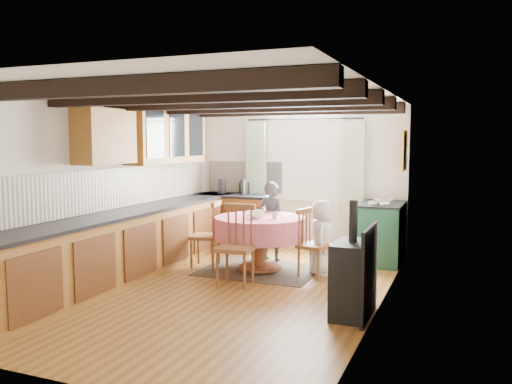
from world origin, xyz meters
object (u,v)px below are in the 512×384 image
at_px(child_far, 271,221).
at_px(cast_iron_stove, 353,259).
at_px(aga_range, 381,232).
at_px(child_right, 321,238).
at_px(dining_table, 260,244).
at_px(cup, 275,215).
at_px(chair_left, 205,234).
at_px(chair_right, 315,243).
at_px(chair_near, 235,245).

bearing_deg(child_far, cast_iron_stove, 140.83).
relative_size(aga_range, child_right, 0.97).
height_order(dining_table, cup, cup).
bearing_deg(chair_left, dining_table, 85.57).
distance_m(dining_table, aga_range, 1.91).
height_order(dining_table, child_right, child_right).
bearing_deg(cast_iron_stove, chair_right, 119.79).
height_order(chair_left, child_far, child_far).
bearing_deg(cast_iron_stove, aga_range, 92.41).
distance_m(cast_iron_stove, child_far, 2.69).
height_order(chair_left, cast_iron_stove, cast_iron_stove).
distance_m(child_far, child_right, 1.09).
relative_size(dining_table, child_far, 1.04).
xyz_separation_m(child_far, child_right, (0.94, -0.55, -0.09)).
height_order(chair_near, chair_right, chair_near).
distance_m(chair_near, child_far, 1.47).
bearing_deg(cast_iron_stove, chair_near, 158.92).
relative_size(chair_left, chair_right, 1.05).
bearing_deg(cup, aga_range, 43.35).
distance_m(chair_near, aga_range, 2.50).
xyz_separation_m(dining_table, aga_range, (1.51, 1.17, 0.08)).
bearing_deg(chair_near, child_right, 41.58).
bearing_deg(cup, dining_table, 172.68).
distance_m(chair_right, aga_range, 1.40).
height_order(chair_near, child_right, child_right).
xyz_separation_m(dining_table, chair_left, (-0.82, -0.09, 0.10)).
height_order(chair_left, chair_right, chair_left).
bearing_deg(aga_range, cup, -136.65).
xyz_separation_m(cast_iron_stove, child_right, (-0.75, 1.55, -0.10)).
bearing_deg(child_right, child_far, 49.19).
distance_m(chair_left, chair_right, 1.64).
bearing_deg(dining_table, chair_right, -2.83).
bearing_deg(chair_left, chair_near, 37.61).
relative_size(dining_table, cup, 14.00).
distance_m(dining_table, chair_right, 0.82).
height_order(chair_right, child_right, child_right).
relative_size(chair_near, chair_right, 1.11).
height_order(chair_left, child_right, child_right).
relative_size(aga_range, cup, 11.02).
relative_size(dining_table, child_right, 1.23).
xyz_separation_m(dining_table, chair_right, (0.82, -0.04, 0.08)).
distance_m(child_far, cup, 0.77).
bearing_deg(dining_table, child_far, 95.68).
bearing_deg(chair_left, cast_iron_stove, 50.42).
bearing_deg(child_far, dining_table, 107.67).
bearing_deg(child_far, cup, 126.03).
relative_size(cast_iron_stove, child_right, 1.19).
distance_m(cast_iron_stove, child_right, 1.72).
bearing_deg(chair_left, child_far, 123.65).
distance_m(chair_right, cast_iron_stove, 1.62).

